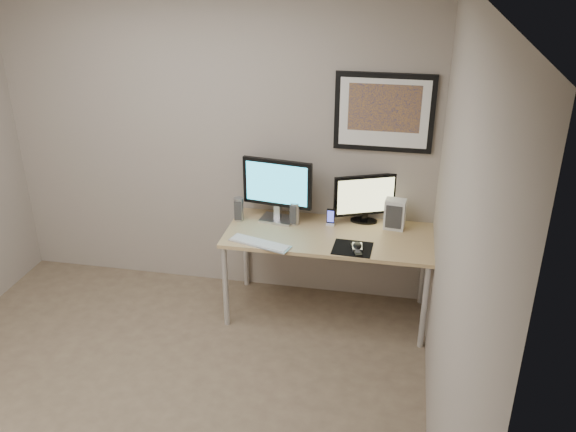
% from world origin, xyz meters
% --- Properties ---
extents(floor, '(3.60, 3.60, 0.00)m').
position_xyz_m(floor, '(0.00, 0.00, 0.00)').
color(floor, brown).
rests_on(floor, ground).
extents(room, '(3.60, 3.60, 3.60)m').
position_xyz_m(room, '(0.00, 0.45, 1.64)').
color(room, white).
rests_on(room, ground).
extents(desk, '(1.60, 0.70, 0.73)m').
position_xyz_m(desk, '(1.00, 1.35, 0.66)').
color(desk, '#A2804E').
rests_on(desk, floor).
extents(framed_art, '(0.75, 0.04, 0.60)m').
position_xyz_m(framed_art, '(1.35, 1.68, 1.62)').
color(framed_art, black).
rests_on(framed_art, room).
extents(monitor_large, '(0.57, 0.22, 0.52)m').
position_xyz_m(monitor_large, '(0.56, 1.51, 1.02)').
color(monitor_large, '#ACACB1').
rests_on(monitor_large, desk).
extents(monitor_tv, '(0.48, 0.22, 0.40)m').
position_xyz_m(monitor_tv, '(1.25, 1.62, 0.94)').
color(monitor_tv, black).
rests_on(monitor_tv, desk).
extents(speaker_left, '(0.08, 0.08, 0.19)m').
position_xyz_m(speaker_left, '(0.25, 1.46, 0.83)').
color(speaker_left, '#ACACB1').
rests_on(speaker_left, desk).
extents(speaker_right, '(0.09, 0.09, 0.18)m').
position_xyz_m(speaker_right, '(0.71, 1.48, 0.82)').
color(speaker_right, '#ACACB1').
rests_on(speaker_right, desk).
extents(phone_dock, '(0.07, 0.07, 0.14)m').
position_xyz_m(phone_dock, '(0.99, 1.51, 0.80)').
color(phone_dock, black).
rests_on(phone_dock, desk).
extents(keyboard, '(0.50, 0.26, 0.02)m').
position_xyz_m(keyboard, '(0.52, 1.07, 0.74)').
color(keyboard, '#BBBBC0').
rests_on(keyboard, desk).
extents(mousepad, '(0.30, 0.27, 0.00)m').
position_xyz_m(mousepad, '(1.20, 1.14, 0.73)').
color(mousepad, black).
rests_on(mousepad, desk).
extents(mouse, '(0.08, 0.12, 0.04)m').
position_xyz_m(mouse, '(1.24, 1.14, 0.75)').
color(mouse, black).
rests_on(mouse, mousepad).
extents(remote, '(0.10, 0.19, 0.02)m').
position_xyz_m(remote, '(1.24, 1.10, 0.74)').
color(remote, black).
rests_on(remote, desk).
extents(fan_unit, '(0.17, 0.13, 0.24)m').
position_xyz_m(fan_unit, '(1.49, 1.55, 0.85)').
color(fan_unit, silver).
rests_on(fan_unit, desk).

